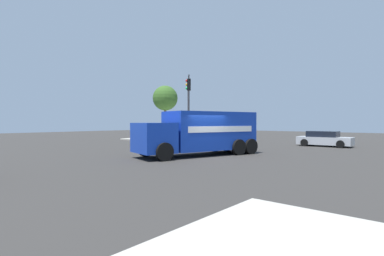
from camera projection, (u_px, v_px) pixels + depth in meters
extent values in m
plane|color=#33302D|center=(205.00, 157.00, 17.41)|extent=(100.00, 100.00, 0.00)
cube|color=#B2ADA0|center=(186.00, 139.00, 35.00)|extent=(10.96, 10.96, 0.14)
cube|color=#1438AD|center=(210.00, 131.00, 18.84)|extent=(6.27, 3.98, 2.39)
cube|color=#1438AD|center=(154.00, 138.00, 16.67)|extent=(2.51, 2.85, 1.70)
cube|color=black|center=(140.00, 132.00, 16.20)|extent=(0.66, 1.95, 0.88)
cube|color=#B2B2B7|center=(243.00, 149.00, 20.40)|extent=(0.86, 2.26, 0.21)
cube|color=white|center=(222.00, 129.00, 17.82)|extent=(4.69, 1.43, 0.36)
cube|color=white|center=(200.00, 128.00, 19.85)|extent=(4.69, 1.43, 0.36)
cylinder|color=black|center=(165.00, 152.00, 15.67)|extent=(1.04, 0.56, 1.00)
cylinder|color=black|center=(146.00, 148.00, 17.75)|extent=(1.04, 0.56, 1.00)
cylinder|color=black|center=(239.00, 147.00, 18.53)|extent=(1.04, 0.56, 1.00)
cylinder|color=black|center=(215.00, 145.00, 20.62)|extent=(1.04, 0.56, 1.00)
cylinder|color=black|center=(251.00, 146.00, 19.10)|extent=(1.04, 0.56, 1.00)
cylinder|color=black|center=(226.00, 144.00, 21.19)|extent=(1.04, 0.56, 1.00)
cylinder|color=#38383D|center=(189.00, 111.00, 28.18)|extent=(0.20, 0.20, 5.99)
cylinder|color=#38383D|center=(189.00, 79.00, 25.89)|extent=(3.43, 3.04, 0.12)
cylinder|color=#38383D|center=(189.00, 77.00, 24.01)|extent=(0.03, 0.03, 0.25)
cube|color=black|center=(189.00, 85.00, 24.02)|extent=(0.42, 0.42, 0.95)
sphere|color=red|center=(187.00, 81.00, 24.01)|extent=(0.20, 0.20, 0.20)
sphere|color=#EFA314|center=(187.00, 85.00, 24.02)|extent=(0.20, 0.20, 0.20)
sphere|color=#19CC4C|center=(187.00, 88.00, 24.02)|extent=(0.20, 0.20, 0.20)
cube|color=#B7BABF|center=(325.00, 141.00, 25.09)|extent=(1.92, 4.35, 0.65)
cube|color=black|center=(323.00, 134.00, 25.18)|extent=(1.65, 2.45, 0.50)
cylinder|color=black|center=(345.00, 143.00, 24.93)|extent=(0.22, 0.63, 0.62)
cylinder|color=black|center=(340.00, 144.00, 23.49)|extent=(0.22, 0.63, 0.62)
cylinder|color=black|center=(311.00, 141.00, 26.70)|extent=(0.22, 0.63, 0.62)
cylinder|color=black|center=(304.00, 143.00, 25.27)|extent=(0.22, 0.63, 0.62)
cylinder|color=#4C4C51|center=(183.00, 135.00, 34.92)|extent=(0.14, 0.14, 0.84)
cylinder|color=#4C4C51|center=(185.00, 135.00, 34.86)|extent=(0.14, 0.14, 0.84)
cube|color=#3F8C4C|center=(184.00, 129.00, 34.87)|extent=(0.32, 0.39, 0.63)
sphere|color=brown|center=(184.00, 125.00, 34.87)|extent=(0.23, 0.23, 0.23)
cylinder|color=#3F8C4C|center=(182.00, 128.00, 34.95)|extent=(0.09, 0.09, 0.57)
cylinder|color=#3F8C4C|center=(186.00, 128.00, 34.79)|extent=(0.09, 0.09, 0.57)
cube|color=white|center=(170.00, 133.00, 40.36)|extent=(0.08, 0.04, 0.95)
cube|color=white|center=(169.00, 133.00, 40.22)|extent=(0.08, 0.04, 0.95)
cube|color=white|center=(168.00, 133.00, 40.08)|extent=(0.08, 0.04, 0.95)
cube|color=white|center=(167.00, 133.00, 39.95)|extent=(0.08, 0.04, 0.95)
cube|color=white|center=(167.00, 133.00, 39.81)|extent=(0.08, 0.04, 0.95)
cube|color=white|center=(166.00, 133.00, 39.67)|extent=(0.08, 0.04, 0.95)
cube|color=white|center=(165.00, 133.00, 39.53)|extent=(0.08, 0.04, 0.95)
cube|color=white|center=(164.00, 133.00, 39.40)|extent=(0.08, 0.04, 0.95)
cube|color=white|center=(163.00, 133.00, 39.26)|extent=(0.08, 0.04, 0.95)
cube|color=white|center=(162.00, 133.00, 39.12)|extent=(0.08, 0.04, 0.95)
cube|color=white|center=(161.00, 133.00, 38.99)|extent=(0.08, 0.04, 0.95)
cube|color=white|center=(160.00, 133.00, 38.85)|extent=(0.08, 0.04, 0.95)
cube|color=white|center=(159.00, 133.00, 38.71)|extent=(0.08, 0.04, 0.95)
cube|color=white|center=(158.00, 133.00, 38.57)|extent=(0.08, 0.04, 0.95)
cube|color=white|center=(157.00, 133.00, 38.44)|extent=(0.08, 0.04, 0.95)
cube|color=white|center=(156.00, 133.00, 38.30)|extent=(0.08, 0.04, 0.95)
cube|color=white|center=(155.00, 133.00, 38.16)|extent=(0.08, 0.04, 0.95)
cube|color=white|center=(154.00, 133.00, 38.02)|extent=(0.08, 0.04, 0.95)
cube|color=white|center=(153.00, 133.00, 37.89)|extent=(0.08, 0.04, 0.95)
cube|color=white|center=(152.00, 133.00, 37.75)|extent=(0.08, 0.04, 0.95)
cube|color=white|center=(151.00, 133.00, 37.61)|extent=(0.08, 0.04, 0.95)
cube|color=white|center=(150.00, 133.00, 37.48)|extent=(0.08, 0.04, 0.95)
cube|color=white|center=(148.00, 133.00, 37.34)|extent=(0.08, 0.04, 0.95)
cube|color=white|center=(147.00, 134.00, 37.20)|extent=(0.08, 0.04, 0.95)
cube|color=white|center=(146.00, 134.00, 37.06)|extent=(0.08, 0.04, 0.95)
cube|color=white|center=(145.00, 134.00, 36.93)|extent=(0.08, 0.04, 0.95)
cube|color=white|center=(144.00, 134.00, 36.79)|extent=(0.08, 0.04, 0.95)
cube|color=white|center=(143.00, 134.00, 36.65)|extent=(0.08, 0.04, 0.95)
cube|color=white|center=(142.00, 134.00, 36.51)|extent=(0.08, 0.04, 0.95)
cube|color=white|center=(141.00, 134.00, 36.38)|extent=(0.08, 0.04, 0.95)
cube|color=white|center=(156.00, 131.00, 38.38)|extent=(5.32, 0.03, 0.07)
cube|color=white|center=(156.00, 135.00, 38.38)|extent=(5.32, 0.03, 0.07)
cylinder|color=brown|center=(165.00, 123.00, 36.17)|extent=(0.32, 0.32, 3.74)
sphere|color=#386023|center=(165.00, 98.00, 36.10)|extent=(3.08, 3.08, 3.08)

